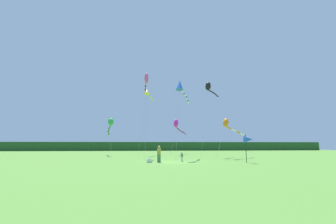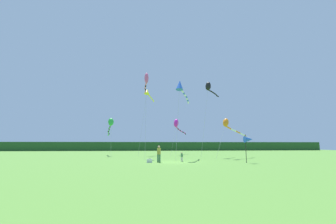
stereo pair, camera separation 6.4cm
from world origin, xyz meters
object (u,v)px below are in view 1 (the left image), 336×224
person_child (182,156)px  cooler_box (150,161)px  kite_magenta (177,125)px  kite_orange (229,125)px  kite_rainbow (146,80)px  kite_green (110,124)px  person_adult (159,153)px  kite_yellow (147,92)px  kite_black (209,87)px  banner_flag_pole (249,140)px  kite_blue (180,87)px

person_child → cooler_box: person_child is taller
kite_magenta → kite_orange: bearing=-61.9°
kite_rainbow → kite_green: size_ratio=1.48×
person_adult → kite_orange: (10.16, 5.49, 3.54)m
kite_orange → kite_yellow: (-11.39, 11.11, 7.09)m
kite_black → kite_rainbow: bearing=-171.8°
person_adult → kite_rainbow: size_ratio=0.14×
person_child → banner_flag_pole: size_ratio=0.35×
kite_rainbow → kite_blue: 6.76m
kite_green → kite_magenta: (11.85, 1.82, 0.10)m
kite_magenta → kite_blue: (-1.27, -12.23, 3.99)m
banner_flag_pole → kite_magenta: bearing=105.8°
person_adult → cooler_box: person_adult is taller
kite_rainbow → kite_magenta: (5.81, 7.70, -6.14)m
kite_magenta → kite_yellow: size_ratio=0.72×
cooler_box → kite_magenta: bearing=72.0°
kite_rainbow → kite_yellow: bearing=88.3°
person_child → kite_orange: 9.59m
person_child → kite_magenta: size_ratio=0.12×
person_adult → banner_flag_pole: 9.67m
kite_blue → kite_black: kite_black is taller
banner_flag_pole → kite_orange: size_ratio=0.40×
person_adult → kite_magenta: (4.35, 16.36, 4.55)m
banner_flag_pole → kite_black: (-0.69, 11.71, 8.79)m
kite_green → kite_magenta: size_ratio=0.97×
person_adult → kite_blue: 9.97m
kite_magenta → kite_black: size_ratio=0.74×
person_adult → banner_flag_pole: size_ratio=0.60×
person_adult → kite_blue: size_ratio=0.17×
kite_black → kite_green: bearing=164.8°
kite_rainbow → kite_magenta: 11.43m
cooler_box → kite_blue: (4.08, 4.29, 9.35)m
kite_green → person_adult: bearing=-62.7°
cooler_box → kite_green: size_ratio=0.07×
cooler_box → kite_black: bearing=46.6°
kite_green → kite_black: size_ratio=0.72×
kite_green → kite_blue: 15.40m
banner_flag_pole → kite_magenta: size_ratio=0.33×
cooler_box → banner_flag_pole: size_ratio=0.20×
kite_orange → kite_black: bearing=107.1°
kite_rainbow → kite_blue: bearing=-44.9°
banner_flag_pole → kite_magenta: 18.90m
person_adult → kite_green: kite_green is taller
person_adult → kite_blue: (3.08, 4.13, 8.54)m
kite_green → kite_black: bearing=-15.2°
cooler_box → kite_magenta: kite_magenta is taller
kite_rainbow → kite_black: kite_rainbow is taller
kite_black → kite_blue: bearing=-133.3°
kite_rainbow → kite_orange: kite_rainbow is taller
kite_rainbow → kite_black: 10.31m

